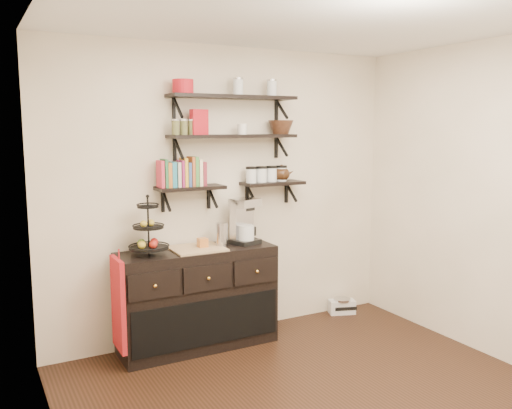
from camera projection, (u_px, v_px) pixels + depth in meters
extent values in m
cube|color=white|center=(345.00, 9.00, 3.38)|extent=(3.50, 3.50, 0.02)
cube|color=white|center=(227.00, 193.00, 5.10)|extent=(3.50, 0.02, 2.70)
cube|color=white|center=(63.00, 249.00, 2.75)|extent=(0.02, 3.50, 2.70)
cube|color=black|center=(233.00, 97.00, 4.85)|extent=(1.20, 0.27, 0.03)
cube|color=black|center=(174.00, 109.00, 4.73)|extent=(0.02, 0.03, 0.20)
cube|color=black|center=(276.00, 111.00, 5.22)|extent=(0.02, 0.03, 0.20)
cube|color=black|center=(233.00, 136.00, 4.90)|extent=(1.20, 0.27, 0.03)
cube|color=black|center=(175.00, 150.00, 4.78)|extent=(0.02, 0.03, 0.20)
cube|color=black|center=(276.00, 147.00, 5.27)|extent=(0.02, 0.03, 0.20)
cube|color=black|center=(190.00, 188.00, 4.78)|extent=(0.60, 0.25, 0.03)
cube|color=black|center=(163.00, 201.00, 4.79)|extent=(0.02, 0.03, 0.20)
cube|color=black|center=(209.00, 198.00, 5.00)|extent=(0.03, 0.03, 0.20)
cube|color=black|center=(273.00, 183.00, 5.17)|extent=(0.60, 0.25, 0.03)
cube|color=black|center=(247.00, 195.00, 5.18)|extent=(0.03, 0.03, 0.20)
cube|color=black|center=(286.00, 193.00, 5.39)|extent=(0.02, 0.03, 0.20)
cube|color=#CE3248|center=(162.00, 176.00, 4.65)|extent=(0.02, 0.15, 0.20)
cube|color=#27683C|center=(165.00, 174.00, 4.66)|extent=(0.03, 0.15, 0.24)
cube|color=#BE6726|center=(170.00, 175.00, 4.68)|extent=(0.04, 0.15, 0.21)
cube|color=teal|center=(174.00, 173.00, 4.69)|extent=(0.03, 0.15, 0.25)
cube|color=beige|center=(177.00, 174.00, 4.71)|extent=(0.03, 0.15, 0.22)
cube|color=#95225E|center=(182.00, 172.00, 4.73)|extent=(0.04, 0.15, 0.26)
cube|color=gold|center=(186.00, 173.00, 4.75)|extent=(0.03, 0.15, 0.23)
cube|color=#344F90|center=(190.00, 175.00, 4.77)|extent=(0.03, 0.15, 0.20)
cube|color=#B3582B|center=(194.00, 172.00, 4.78)|extent=(0.04, 0.15, 0.24)
cube|color=#3F883D|center=(198.00, 174.00, 4.80)|extent=(0.03, 0.15, 0.21)
cube|color=#FEE5B6|center=(202.00, 171.00, 4.82)|extent=(0.03, 0.15, 0.25)
cube|color=maroon|center=(206.00, 173.00, 4.84)|extent=(0.02, 0.15, 0.22)
cylinder|color=silver|center=(251.00, 176.00, 5.06)|extent=(0.10, 0.10, 0.13)
cylinder|color=silver|center=(261.00, 175.00, 5.11)|extent=(0.10, 0.10, 0.13)
cylinder|color=silver|center=(272.00, 175.00, 5.16)|extent=(0.10, 0.10, 0.13)
cylinder|color=silver|center=(281.00, 174.00, 5.21)|extent=(0.10, 0.10, 0.13)
cube|color=black|center=(198.00, 299.00, 4.83)|extent=(1.40, 0.45, 0.90)
cube|color=tan|center=(197.00, 248.00, 4.76)|extent=(0.45, 0.41, 0.02)
sphere|color=gold|center=(155.00, 286.00, 4.35)|extent=(0.04, 0.04, 0.04)
sphere|color=gold|center=(209.00, 278.00, 4.57)|extent=(0.04, 0.04, 0.04)
sphere|color=gold|center=(257.00, 271.00, 4.79)|extent=(0.04, 0.04, 0.04)
cylinder|color=black|center=(148.00, 226.00, 4.53)|extent=(0.02, 0.02, 0.49)
cylinder|color=black|center=(149.00, 248.00, 4.55)|extent=(0.33, 0.33, 0.01)
cylinder|color=black|center=(148.00, 227.00, 4.53)|extent=(0.25, 0.25, 0.02)
cylinder|color=black|center=(148.00, 207.00, 4.50)|extent=(0.18, 0.18, 0.02)
sphere|color=#B21914|center=(154.00, 242.00, 4.61)|extent=(0.07, 0.07, 0.07)
sphere|color=gold|center=(144.00, 224.00, 4.51)|extent=(0.06, 0.06, 0.06)
cube|color=#BA692A|center=(203.00, 242.00, 4.78)|extent=(0.08, 0.08, 0.08)
cube|color=black|center=(245.00, 242.00, 4.99)|extent=(0.28, 0.27, 0.04)
cube|color=silver|center=(242.00, 221.00, 5.02)|extent=(0.24, 0.15, 0.35)
cube|color=silver|center=(245.00, 202.00, 4.93)|extent=(0.28, 0.27, 0.07)
cylinder|color=silver|center=(246.00, 233.00, 4.96)|extent=(0.18, 0.18, 0.14)
cylinder|color=silver|center=(222.00, 235.00, 4.84)|extent=(0.11, 0.11, 0.22)
cube|color=maroon|center=(118.00, 304.00, 4.39)|extent=(0.04, 0.33, 0.76)
cube|color=silver|center=(342.00, 307.00, 5.76)|extent=(0.30, 0.22, 0.14)
cylinder|color=silver|center=(342.00, 299.00, 5.74)|extent=(0.23, 0.23, 0.02)
cube|color=black|center=(346.00, 309.00, 5.69)|extent=(0.22, 0.09, 0.04)
cube|color=#B3141F|center=(199.00, 122.00, 4.73)|extent=(0.17, 0.09, 0.22)
cylinder|color=white|center=(242.00, 129.00, 4.94)|extent=(0.09, 0.09, 0.10)
cylinder|color=#B3141F|center=(183.00, 87.00, 4.62)|extent=(0.18, 0.18, 0.12)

